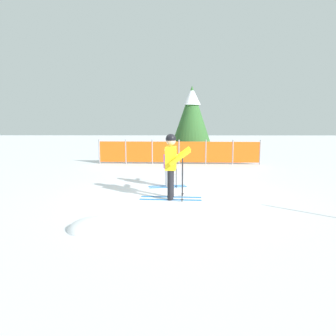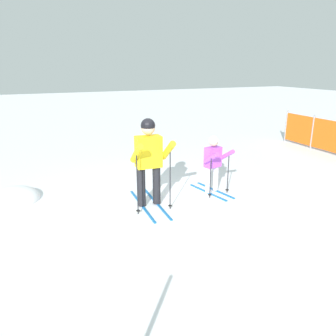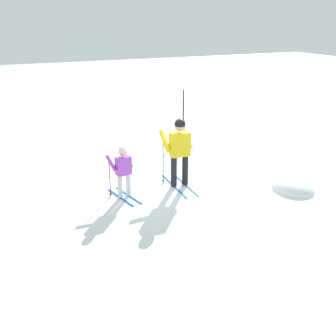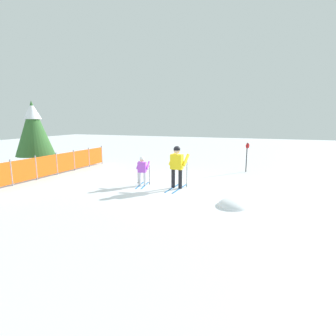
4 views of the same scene
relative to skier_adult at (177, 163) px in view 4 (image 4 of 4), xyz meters
name	(u,v)px [view 4 (image 4 of 4)]	position (x,y,z in m)	size (l,w,h in m)	color
ground_plane	(174,187)	(0.16, 0.20, -1.02)	(60.00, 60.00, 0.00)	white
skier_adult	(177,163)	(0.00, 0.00, 0.00)	(1.63, 0.74, 1.71)	#1966B2
skier_child	(142,168)	(-0.11, 1.49, -0.29)	(1.19, 0.58, 1.23)	#1966B2
safety_fence	(57,164)	(0.33, 6.43, -0.46)	(7.37, 0.29, 1.12)	gray
conifer_far	(33,128)	(1.03, 8.50, 1.27)	(2.00, 2.00, 3.71)	#4C3823
trail_marker	(247,154)	(4.43, -2.34, -0.07)	(0.25, 0.17, 1.54)	black
snow_mound	(233,206)	(-1.43, -2.40, -1.02)	(1.13, 0.96, 0.45)	white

